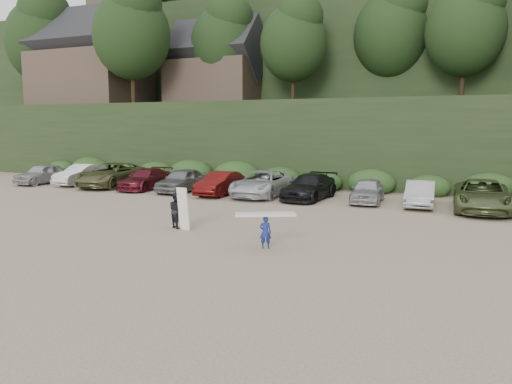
% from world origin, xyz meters
% --- Properties ---
extents(ground, '(120.00, 120.00, 0.00)m').
position_xyz_m(ground, '(0.00, 0.00, 0.00)').
color(ground, tan).
rests_on(ground, ground).
extents(hillside_backdrop, '(90.00, 41.50, 28.00)m').
position_xyz_m(hillside_backdrop, '(-0.26, 35.93, 11.22)').
color(hillside_backdrop, black).
rests_on(hillside_backdrop, ground).
extents(parked_cars, '(36.83, 6.60, 1.64)m').
position_xyz_m(parked_cars, '(-1.05, 10.04, 0.75)').
color(parked_cars, '#ADACB1').
rests_on(parked_cars, ground).
extents(child_surfer, '(2.12, 1.46, 1.25)m').
position_xyz_m(child_surfer, '(3.44, -1.51, 0.85)').
color(child_surfer, navy).
rests_on(child_surfer, ground).
extents(adult_surfer, '(1.21, 0.85, 1.76)m').
position_xyz_m(adult_surfer, '(-1.23, 0.19, 0.76)').
color(adult_surfer, black).
rests_on(adult_surfer, ground).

